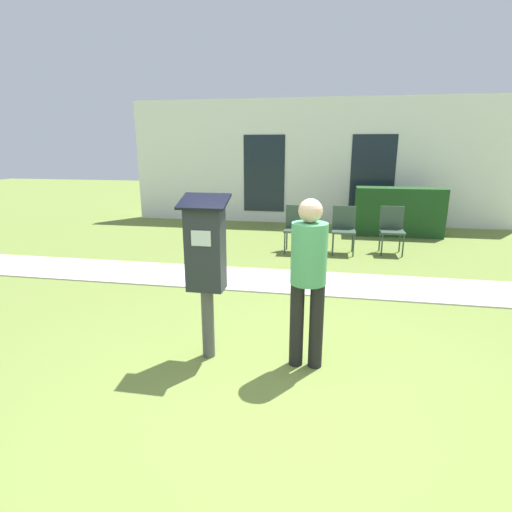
{
  "coord_description": "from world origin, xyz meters",
  "views": [
    {
      "loc": [
        0.34,
        -2.91,
        2.01
      ],
      "look_at": [
        -0.28,
        0.5,
        1.05
      ],
      "focal_mm": 28.0,
      "sensor_mm": 36.0,
      "label": 1
    }
  ],
  "objects_px": {
    "outdoor_chair_left": "(296,225)",
    "outdoor_chair_right": "(392,226)",
    "person_standing": "(308,272)",
    "parking_meter": "(206,257)",
    "outdoor_chair_middle": "(344,226)"
  },
  "relations": [
    {
      "from": "outdoor_chair_left",
      "to": "outdoor_chair_right",
      "type": "xyz_separation_m",
      "value": [
        1.82,
        0.19,
        0.0
      ]
    },
    {
      "from": "person_standing",
      "to": "outdoor_chair_left",
      "type": "bearing_deg",
      "value": 68.7
    },
    {
      "from": "parking_meter",
      "to": "outdoor_chair_middle",
      "type": "height_order",
      "value": "parking_meter"
    },
    {
      "from": "parking_meter",
      "to": "person_standing",
      "type": "relative_size",
      "value": 1.01
    },
    {
      "from": "outdoor_chair_left",
      "to": "outdoor_chair_middle",
      "type": "xyz_separation_m",
      "value": [
        0.91,
        0.06,
        0.0
      ]
    },
    {
      "from": "person_standing",
      "to": "outdoor_chair_left",
      "type": "height_order",
      "value": "person_standing"
    },
    {
      "from": "outdoor_chair_right",
      "to": "outdoor_chair_left",
      "type": "bearing_deg",
      "value": -152.28
    },
    {
      "from": "person_standing",
      "to": "outdoor_chair_middle",
      "type": "relative_size",
      "value": 1.76
    },
    {
      "from": "outdoor_chair_left",
      "to": "outdoor_chair_middle",
      "type": "relative_size",
      "value": 1.0
    },
    {
      "from": "parking_meter",
      "to": "outdoor_chair_middle",
      "type": "distance_m",
      "value": 4.57
    },
    {
      "from": "outdoor_chair_middle",
      "to": "parking_meter",
      "type": "bearing_deg",
      "value": -103.19
    },
    {
      "from": "parking_meter",
      "to": "outdoor_chair_middle",
      "type": "xyz_separation_m",
      "value": [
        1.4,
        4.33,
        -0.49
      ]
    },
    {
      "from": "person_standing",
      "to": "outdoor_chair_left",
      "type": "distance_m",
      "value": 4.31
    },
    {
      "from": "person_standing",
      "to": "outdoor_chair_right",
      "type": "bearing_deg",
      "value": 45.65
    },
    {
      "from": "parking_meter",
      "to": "outdoor_chair_right",
      "type": "xyz_separation_m",
      "value": [
        2.31,
        4.46,
        -0.49
      ]
    }
  ]
}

